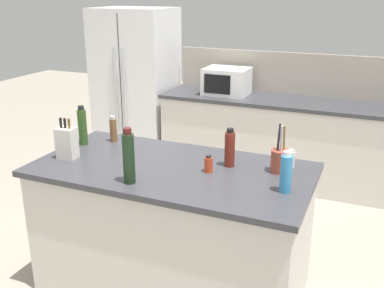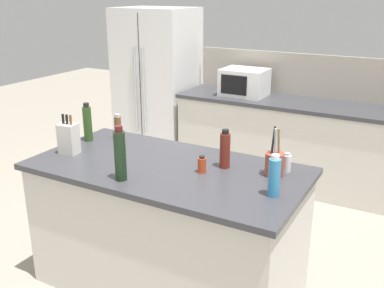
{
  "view_description": "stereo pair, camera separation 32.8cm",
  "coord_description": "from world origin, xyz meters",
  "px_view_note": "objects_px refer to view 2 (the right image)",
  "views": [
    {
      "loc": [
        1.21,
        -2.51,
        2.07
      ],
      "look_at": [
        0.0,
        0.35,
        0.99
      ],
      "focal_mm": 42.0,
      "sensor_mm": 36.0,
      "label": 1
    },
    {
      "loc": [
        1.51,
        -2.36,
        2.07
      ],
      "look_at": [
        0.0,
        0.35,
        0.99
      ],
      "focal_mm": 42.0,
      "sensor_mm": 36.0,
      "label": 2
    }
  ],
  "objects_px": {
    "salt_shaker": "(287,163)",
    "spice_jar_paprika": "(202,165)",
    "dish_soap_bottle": "(274,177)",
    "refrigerator": "(157,85)",
    "wine_bottle": "(120,155)",
    "microwave": "(244,82)",
    "olive_oil_bottle": "(88,123)",
    "knife_block": "(69,138)",
    "pepper_grinder": "(118,127)",
    "vinegar_bottle": "(225,150)",
    "utensil_crock": "(274,163)"
  },
  "relations": [
    {
      "from": "salt_shaker",
      "to": "spice_jar_paprika",
      "type": "bearing_deg",
      "value": -149.29
    },
    {
      "from": "dish_soap_bottle",
      "to": "refrigerator",
      "type": "bearing_deg",
      "value": 134.89
    },
    {
      "from": "spice_jar_paprika",
      "to": "wine_bottle",
      "type": "height_order",
      "value": "wine_bottle"
    },
    {
      "from": "wine_bottle",
      "to": "microwave",
      "type": "bearing_deg",
      "value": 95.38
    },
    {
      "from": "dish_soap_bottle",
      "to": "olive_oil_bottle",
      "type": "distance_m",
      "value": 1.61
    },
    {
      "from": "wine_bottle",
      "to": "spice_jar_paprika",
      "type": "bearing_deg",
      "value": 42.19
    },
    {
      "from": "salt_shaker",
      "to": "wine_bottle",
      "type": "distance_m",
      "value": 1.07
    },
    {
      "from": "salt_shaker",
      "to": "knife_block",
      "type": "bearing_deg",
      "value": -163.64
    },
    {
      "from": "salt_shaker",
      "to": "olive_oil_bottle",
      "type": "height_order",
      "value": "olive_oil_bottle"
    },
    {
      "from": "refrigerator",
      "to": "pepper_grinder",
      "type": "bearing_deg",
      "value": -64.97
    },
    {
      "from": "spice_jar_paprika",
      "to": "vinegar_bottle",
      "type": "bearing_deg",
      "value": 58.46
    },
    {
      "from": "refrigerator",
      "to": "utensil_crock",
      "type": "bearing_deg",
      "value": -42.58
    },
    {
      "from": "refrigerator",
      "to": "vinegar_bottle",
      "type": "xyz_separation_m",
      "value": [
        1.9,
        -2.08,
        0.14
      ]
    },
    {
      "from": "refrigerator",
      "to": "utensil_crock",
      "type": "xyz_separation_m",
      "value": [
        2.23,
        -2.05,
        0.09
      ]
    },
    {
      "from": "utensil_crock",
      "to": "pepper_grinder",
      "type": "relative_size",
      "value": 1.58
    },
    {
      "from": "refrigerator",
      "to": "knife_block",
      "type": "height_order",
      "value": "refrigerator"
    },
    {
      "from": "knife_block",
      "to": "wine_bottle",
      "type": "distance_m",
      "value": 0.65
    },
    {
      "from": "utensil_crock",
      "to": "vinegar_bottle",
      "type": "height_order",
      "value": "utensil_crock"
    },
    {
      "from": "refrigerator",
      "to": "dish_soap_bottle",
      "type": "relative_size",
      "value": 7.36
    },
    {
      "from": "dish_soap_bottle",
      "to": "olive_oil_bottle",
      "type": "bearing_deg",
      "value": 171.32
    },
    {
      "from": "spice_jar_paprika",
      "to": "olive_oil_bottle",
      "type": "distance_m",
      "value": 1.09
    },
    {
      "from": "pepper_grinder",
      "to": "spice_jar_paprika",
      "type": "bearing_deg",
      "value": -17.62
    },
    {
      "from": "microwave",
      "to": "pepper_grinder",
      "type": "bearing_deg",
      "value": -98.34
    },
    {
      "from": "vinegar_bottle",
      "to": "olive_oil_bottle",
      "type": "xyz_separation_m",
      "value": [
        -1.17,
        -0.01,
        0.02
      ]
    },
    {
      "from": "refrigerator",
      "to": "utensil_crock",
      "type": "relative_size",
      "value": 5.79
    },
    {
      "from": "refrigerator",
      "to": "knife_block",
      "type": "xyz_separation_m",
      "value": [
        0.81,
        -2.38,
        0.13
      ]
    },
    {
      "from": "spice_jar_paprika",
      "to": "pepper_grinder",
      "type": "height_order",
      "value": "pepper_grinder"
    },
    {
      "from": "vinegar_bottle",
      "to": "olive_oil_bottle",
      "type": "bearing_deg",
      "value": -179.32
    },
    {
      "from": "pepper_grinder",
      "to": "vinegar_bottle",
      "type": "distance_m",
      "value": 1.0
    },
    {
      "from": "vinegar_bottle",
      "to": "spice_jar_paprika",
      "type": "bearing_deg",
      "value": -121.54
    },
    {
      "from": "refrigerator",
      "to": "pepper_grinder",
      "type": "xyz_separation_m",
      "value": [
        0.91,
        -1.95,
        0.11
      ]
    },
    {
      "from": "spice_jar_paprika",
      "to": "olive_oil_bottle",
      "type": "xyz_separation_m",
      "value": [
        -1.08,
        0.14,
        0.09
      ]
    },
    {
      "from": "knife_block",
      "to": "utensil_crock",
      "type": "xyz_separation_m",
      "value": [
        1.43,
        0.33,
        -0.03
      ]
    },
    {
      "from": "utensil_crock",
      "to": "refrigerator",
      "type": "bearing_deg",
      "value": 137.42
    },
    {
      "from": "vinegar_bottle",
      "to": "olive_oil_bottle",
      "type": "height_order",
      "value": "olive_oil_bottle"
    },
    {
      "from": "vinegar_bottle",
      "to": "knife_block",
      "type": "bearing_deg",
      "value": -164.58
    },
    {
      "from": "salt_shaker",
      "to": "dish_soap_bottle",
      "type": "height_order",
      "value": "dish_soap_bottle"
    },
    {
      "from": "utensil_crock",
      "to": "pepper_grinder",
      "type": "height_order",
      "value": "utensil_crock"
    },
    {
      "from": "knife_block",
      "to": "spice_jar_paprika",
      "type": "height_order",
      "value": "knife_block"
    },
    {
      "from": "pepper_grinder",
      "to": "olive_oil_bottle",
      "type": "relative_size",
      "value": 0.67
    },
    {
      "from": "microwave",
      "to": "pepper_grinder",
      "type": "height_order",
      "value": "microwave"
    },
    {
      "from": "microwave",
      "to": "spice_jar_paprika",
      "type": "relative_size",
      "value": 4.26
    },
    {
      "from": "knife_block",
      "to": "utensil_crock",
      "type": "relative_size",
      "value": 0.91
    },
    {
      "from": "utensil_crock",
      "to": "pepper_grinder",
      "type": "distance_m",
      "value": 1.33
    },
    {
      "from": "microwave",
      "to": "knife_block",
      "type": "bearing_deg",
      "value": -99.22
    },
    {
      "from": "pepper_grinder",
      "to": "utensil_crock",
      "type": "bearing_deg",
      "value": -4.63
    },
    {
      "from": "refrigerator",
      "to": "olive_oil_bottle",
      "type": "distance_m",
      "value": 2.22
    },
    {
      "from": "salt_shaker",
      "to": "spice_jar_paprika",
      "type": "height_order",
      "value": "salt_shaker"
    },
    {
      "from": "knife_block",
      "to": "salt_shaker",
      "type": "xyz_separation_m",
      "value": [
        1.48,
        0.43,
        -0.05
      ]
    },
    {
      "from": "vinegar_bottle",
      "to": "wine_bottle",
      "type": "xyz_separation_m",
      "value": [
        -0.48,
        -0.5,
        0.04
      ]
    }
  ]
}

